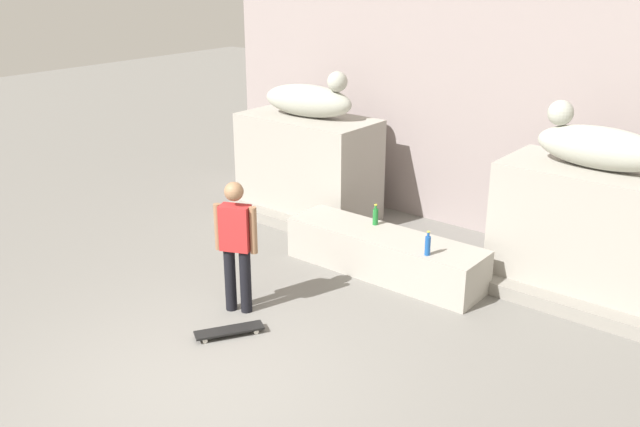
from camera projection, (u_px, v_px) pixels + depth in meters
name	position (u px, v px, depth m)	size (l,w,h in m)	color
ground_plane	(197.00, 384.00, 7.17)	(40.00, 40.00, 0.00)	slate
facade_wall	(485.00, 35.00, 10.47)	(9.55, 0.60, 6.03)	gray
pedestal_left	(308.00, 166.00, 11.59)	(2.27, 1.19, 1.68)	#A39E93
pedestal_right	(589.00, 232.00, 8.86)	(2.27, 1.19, 1.68)	#A39E93
statue_reclining_left	(310.00, 100.00, 11.18)	(1.65, 0.74, 0.78)	#ABAE9F
statue_reclining_right	(598.00, 146.00, 8.49)	(1.61, 0.60, 0.78)	#ABAE9F
ledge_block	(384.00, 254.00, 9.57)	(2.86, 0.76, 0.59)	#A39E93
skater	(236.00, 242.00, 8.34)	(0.50, 0.33, 1.67)	black
skateboard	(229.00, 330.00, 8.06)	(0.59, 0.79, 0.08)	black
bottle_blue	(428.00, 245.00, 8.75)	(0.07, 0.07, 0.32)	#194C99
bottle_green	(375.00, 216.00, 9.74)	(0.08, 0.08, 0.30)	#1E722D
stair_step	(405.00, 255.00, 10.04)	(6.92, 0.50, 0.18)	gray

